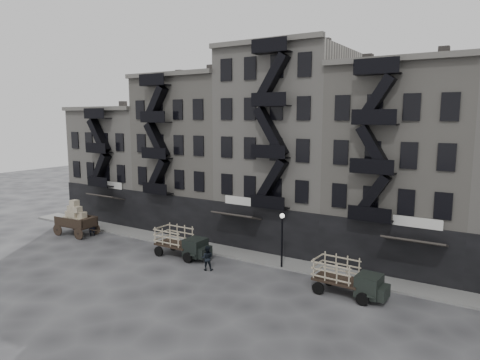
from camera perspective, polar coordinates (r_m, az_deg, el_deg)
The scene contains 13 objects.
ground at distance 32.38m, azimuth -1.42°, elevation -12.12°, with size 140.00×140.00×0.00m, color #38383A.
sidewalk at distance 35.36m, azimuth 1.98°, elevation -10.19°, with size 55.00×2.50×0.15m, color slate.
building_west at distance 51.09m, azimuth -14.21°, elevation 2.17°, with size 10.00×11.35×13.20m.
building_midwest at distance 44.29m, azimuth -5.27°, elevation 3.41°, with size 10.00×11.35×16.20m.
building_center at distance 38.99m, azimuth 6.53°, elevation 4.18°, with size 10.00×11.35×18.20m.
building_mideast at distance 35.95m, azimuth 21.04°, elevation 1.70°, with size 10.00×11.35×16.20m.
lamp_post at distance 32.24m, azimuth 5.62°, elevation -7.05°, with size 0.36×0.36×4.28m.
horse at distance 46.18m, azimuth -19.17°, elevation -5.36°, with size 0.77×1.69×1.43m, color #BCB5AC.
wagon at distance 44.31m, azimuth -21.12°, elevation -4.41°, with size 4.14×2.40×3.40m.
stake_truck_west at distance 35.50m, azimuth -7.80°, elevation -7.98°, with size 4.83×2.02×2.41m.
stake_truck_east at distance 28.75m, azimuth 14.19°, elevation -12.27°, with size 4.75×2.15×2.34m.
pedestrian_west at distance 43.69m, azimuth -19.11°, elevation -5.85°, with size 0.68×0.44×1.85m, color black.
pedestrian_mid at distance 32.48m, azimuth -4.42°, elevation -10.33°, with size 0.91×0.71×1.87m, color black.
Camera 1 is at (16.73, -25.27, 11.41)m, focal length 32.00 mm.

